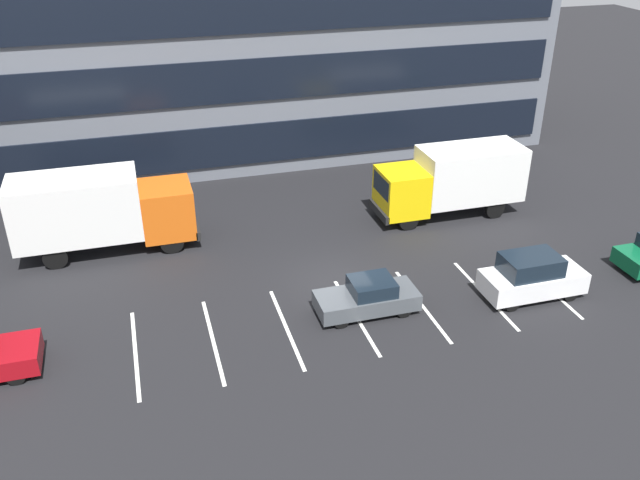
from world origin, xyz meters
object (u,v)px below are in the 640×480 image
box_truck_yellow (452,178)px  suv_white (532,277)px  box_truck_orange (100,209)px  sedan_charcoal (368,297)px

box_truck_yellow → suv_white: 8.07m
box_truck_orange → suv_white: size_ratio=1.93×
box_truck_yellow → suv_white: size_ratio=1.80×
box_truck_orange → suv_white: (16.59, -8.95, -1.18)m
box_truck_yellow → suv_white: (-0.30, -8.00, -1.05)m
box_truck_yellow → box_truck_orange: box_truck_orange is taller
box_truck_orange → sedan_charcoal: (9.82, -8.18, -1.41)m
sedan_charcoal → suv_white: suv_white is taller
sedan_charcoal → suv_white: size_ratio=0.96×
sedan_charcoal → suv_white: (6.77, -0.76, 0.23)m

